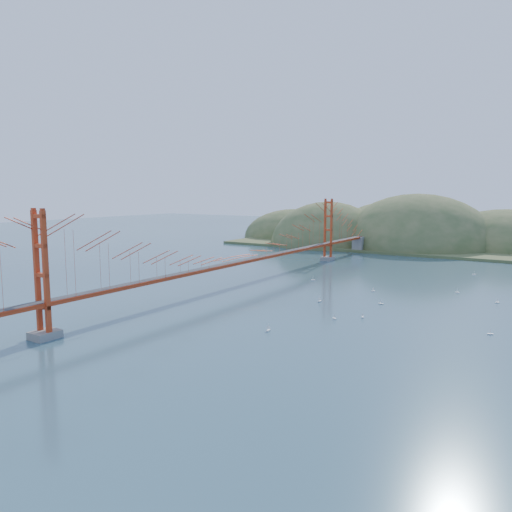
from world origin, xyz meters
The scene contains 14 objects.
ground centered at (0.00, 0.00, 0.00)m, with size 320.00×320.00×0.00m, color #2B4957.
bridge centered at (0.00, 0.18, 7.01)m, with size 2.20×94.40×12.00m.
far_headlands centered at (2.21, 68.52, 0.00)m, with size 84.00×58.00×25.00m.
sailboat_8 centered at (32.16, 7.81, 0.15)m, with size 0.61×0.61×0.64m.
sailboat_1 centered at (21.29, -7.42, 0.14)m, with size 0.52×0.52×0.57m.
sailboat_10 centered at (15.61, -17.05, 0.16)m, with size 0.56×0.64×0.73m.
sailboat_2 centered at (20.80, -0.29, 0.15)m, with size 0.61×0.53×0.69m.
sailboat_13 centered at (33.43, -6.89, 0.14)m, with size 0.58×0.58×0.62m.
sailboat_16 centered at (26.97, 11.46, 0.14)m, with size 0.54×0.51×0.61m.
sailboat_6 centered at (19.03, -9.54, 0.14)m, with size 0.60×0.60×0.63m.
sailboat_3 centered at (7.20, 9.33, 0.16)m, with size 0.66×0.66×0.72m.
sailboat_14 centered at (17.49, 6.35, 0.14)m, with size 0.54×0.54×0.58m.
sailboat_7 centered at (26.33, 27.67, 0.15)m, with size 0.60×0.54×0.68m.
sailboat_0 centered at (14.23, -3.01, 0.16)m, with size 0.53×0.62×0.72m.
Camera 1 is at (39.52, -56.17, 13.23)m, focal length 35.00 mm.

